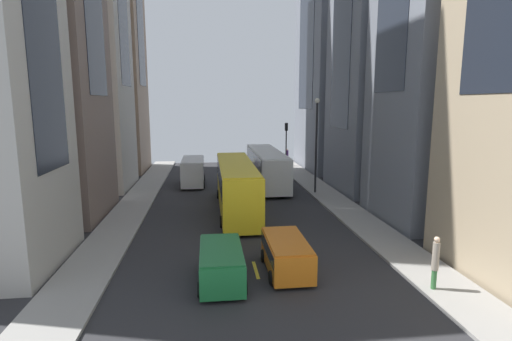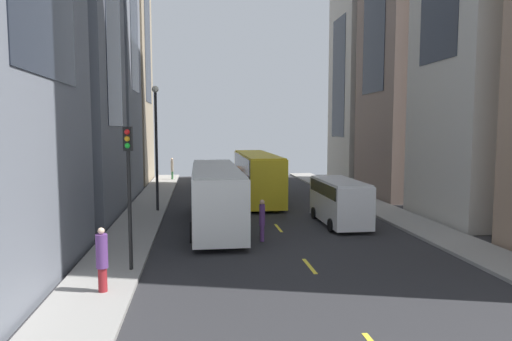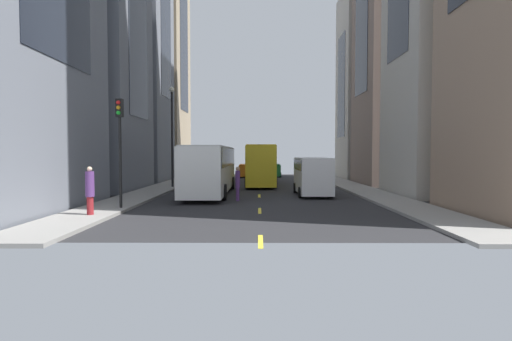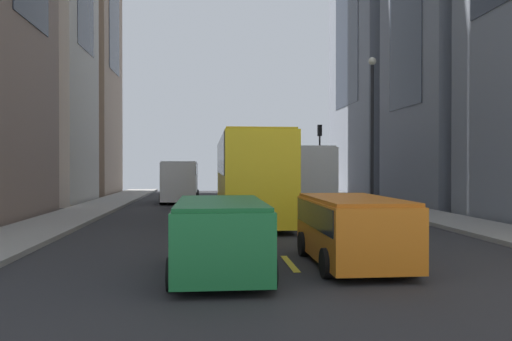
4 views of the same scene
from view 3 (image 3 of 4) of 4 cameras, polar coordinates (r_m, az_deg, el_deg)
name	(u,v)px [view 3 (image 3 of 4)]	position (r m, az deg, el deg)	size (l,w,h in m)	color
ground_plane	(259,187)	(34.10, 0.43, -2.39)	(42.41, 42.41, 0.00)	#28282B
sidewalk_west	(166,186)	(34.98, -12.62, -2.21)	(2.63, 44.00, 0.15)	gray
sidewalk_east	(352,186)	(35.01, 13.47, -2.21)	(2.63, 44.00, 0.15)	gray
lane_stripe_0	(261,241)	(13.29, 0.65, -10.04)	(0.16, 2.00, 0.01)	yellow
lane_stripe_1	(260,211)	(20.18, 0.53, -5.74)	(0.16, 2.00, 0.01)	yellow
lane_stripe_2	(259,196)	(27.13, 0.47, -3.63)	(0.16, 2.00, 0.01)	yellow
lane_stripe_3	(259,187)	(34.10, 0.43, -2.38)	(0.16, 2.00, 0.01)	yellow
lane_stripe_4	(259,181)	(41.08, 0.41, -1.56)	(0.16, 2.00, 0.01)	yellow
lane_stripe_5	(259,177)	(48.06, 0.39, -0.98)	(0.16, 2.00, 0.01)	yellow
lane_stripe_6	(259,174)	(55.05, 0.38, -0.54)	(0.16, 2.00, 0.01)	yellow
building_west_1	(79,28)	(35.78, -23.85, 18.03)	(9.29, 8.60, 25.23)	slate
building_west_3	(153,31)	(54.84, -14.49, 18.68)	(7.96, 9.30, 36.55)	tan
building_east_3	(374,86)	(48.50, 16.47, 11.39)	(7.59, 7.00, 21.01)	#B7B2A8
city_bus_white	(211,166)	(28.50, -6.43, 0.68)	(2.80, 12.54, 3.35)	silver
streetcar_yellow	(261,161)	(37.33, 0.65, 1.29)	(2.70, 12.53, 3.59)	yellow
delivery_van_white	(312,173)	(27.79, 8.02, -0.39)	(2.25, 5.65, 2.58)	white
car_orange_0	(247,170)	(48.34, -1.28, 0.14)	(2.02, 4.13, 1.58)	orange
car_green_1	(272,169)	(49.13, 2.33, 0.17)	(2.04, 4.09, 1.57)	#1E7238
pedestrian_crossing_near	(90,189)	(19.30, -22.53, -2.49)	(0.38, 0.38, 2.15)	maroon
pedestrian_crossing_mid	(203,165)	(51.57, -7.56, 0.78)	(0.29, 0.29, 2.27)	#336B38
pedestrian_waiting_curb	(238,182)	(24.30, -2.62, -1.69)	(0.28, 0.28, 2.07)	#593372
traffic_light_near_corner	(120,132)	(21.18, -18.80, 5.24)	(0.32, 0.44, 5.44)	black
streetlamp_near	(172,127)	(33.47, -11.84, 6.10)	(0.44, 0.44, 8.12)	black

